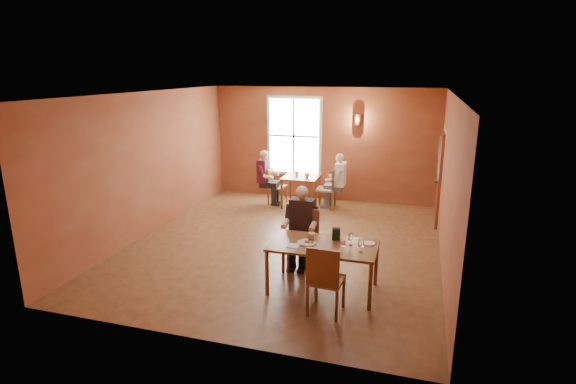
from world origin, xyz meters
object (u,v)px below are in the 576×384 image
(chair_empty, at_px, (326,278))
(second_table, at_px, (301,191))
(chair_diner_main, at_px, (303,241))
(chair_diner_white, at_px, (326,188))
(main_table, at_px, (323,267))
(chair_diner_maroon, at_px, (277,186))
(diner_main, at_px, (303,233))
(diner_maroon, at_px, (276,178))
(diner_white, at_px, (327,182))

(chair_empty, height_order, second_table, chair_empty)
(chair_diner_main, xyz_separation_m, second_table, (-1.03, 3.74, -0.14))
(chair_empty, xyz_separation_m, chair_diner_white, (-1.07, 5.05, -0.02))
(chair_empty, relative_size, chair_diner_white, 1.04)
(second_table, bearing_deg, main_table, -70.79)
(chair_diner_white, distance_m, chair_diner_maroon, 1.30)
(chair_empty, bearing_deg, diner_main, 121.96)
(chair_empty, bearing_deg, diner_maroon, 118.99)
(second_table, bearing_deg, diner_maroon, 180.00)
(chair_empty, xyz_separation_m, diner_white, (-1.04, 5.05, 0.15))
(main_table, height_order, chair_empty, chair_empty)
(chair_diner_white, height_order, chair_diner_maroon, chair_diner_white)
(diner_maroon, bearing_deg, chair_diner_white, 90.00)
(chair_empty, bearing_deg, chair_diner_main, 121.41)
(chair_diner_white, relative_size, diner_maroon, 0.75)
(diner_white, relative_size, chair_diner_maroon, 1.44)
(chair_diner_white, bearing_deg, chair_empty, -168.03)
(chair_diner_main, xyz_separation_m, diner_maroon, (-1.71, 3.74, 0.16))
(main_table, relative_size, chair_diner_main, 1.57)
(main_table, bearing_deg, diner_main, 128.88)
(diner_main, bearing_deg, second_table, -74.73)
(chair_empty, relative_size, chair_diner_maroon, 1.13)
(main_table, distance_m, chair_diner_maroon, 4.90)
(diner_maroon, bearing_deg, chair_empty, 25.43)
(second_table, distance_m, diner_maroon, 0.74)
(main_table, xyz_separation_m, chair_diner_maroon, (-2.18, 4.39, 0.08))
(main_table, height_order, chair_diner_main, chair_diner_main)
(second_table, xyz_separation_m, chair_diner_white, (0.65, 0.00, 0.12))
(diner_main, xyz_separation_m, chair_diner_maroon, (-1.68, 3.77, -0.23))
(chair_diner_maroon, relative_size, diner_maroon, 0.68)
(diner_white, relative_size, diner_maroon, 0.99)
(diner_maroon, bearing_deg, diner_main, 24.39)
(chair_diner_maroon, xyz_separation_m, diner_maroon, (-0.03, 0.00, 0.22))
(second_table, relative_size, diner_maroon, 0.65)
(diner_main, bearing_deg, diner_white, -84.70)
(chair_diner_main, relative_size, diner_main, 0.76)
(chair_empty, distance_m, chair_diner_white, 5.16)
(chair_diner_main, relative_size, diner_white, 0.78)
(diner_main, height_order, second_table, diner_main)
(chair_empty, bearing_deg, chair_diner_white, 105.52)
(chair_diner_main, bearing_deg, chair_empty, 117.85)
(diner_main, relative_size, chair_diner_maroon, 1.49)
(chair_diner_white, xyz_separation_m, diner_maroon, (-1.33, 0.00, 0.18))
(second_table, distance_m, chair_diner_maroon, 0.65)
(chair_diner_main, distance_m, chair_diner_maroon, 4.10)
(chair_empty, height_order, chair_diner_maroon, chair_empty)
(chair_diner_main, bearing_deg, chair_diner_white, -84.20)
(diner_main, distance_m, chair_diner_maroon, 4.14)
(chair_diner_main, bearing_deg, diner_maroon, -65.44)
(diner_maroon, bearing_deg, main_table, 26.71)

